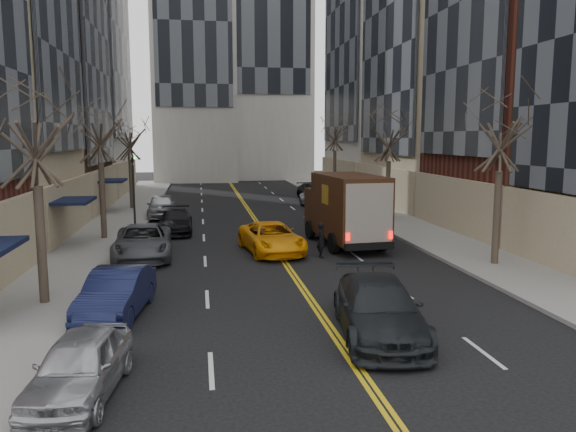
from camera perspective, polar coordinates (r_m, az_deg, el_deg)
name	(u,v)px	position (r m, az deg, el deg)	size (l,w,h in m)	color
ground	(378,397)	(12.80, 9.08, -17.73)	(160.00, 160.00, 0.00)	black
sidewalk_left	(119,220)	(38.69, -16.82, -0.42)	(4.00, 66.00, 0.15)	slate
sidewalk_right	(381,214)	(40.36, 9.38, 0.16)	(4.00, 66.00, 0.15)	slate
streetwall_right	(454,14)	(48.52, 16.55, 19.09)	(12.26, 49.00, 34.00)	#4C301E
tree_lf_near	(33,114)	(19.62, -24.48, 9.38)	(3.20, 3.20, 8.41)	#382D23
tree_lf_mid	(99,116)	(31.37, -18.67, 9.57)	(3.20, 3.20, 8.91)	#382D23
tree_lf_far	(129,130)	(44.23, -15.83, 8.38)	(3.20, 3.20, 8.12)	#382D23
tree_rt_near	(502,115)	(25.25, 20.93, 9.60)	(3.20, 3.20, 8.71)	#382D23
tree_rt_mid	(389,127)	(38.04, 10.26, 8.87)	(3.20, 3.20, 8.32)	#382D23
tree_rt_far	(335,124)	(52.45, 4.82, 9.34)	(3.20, 3.20, 9.11)	#382D23
traffic_signal	(134,185)	(33.25, -15.42, 3.07)	(0.29, 0.26, 4.70)	black
ups_truck	(346,210)	(28.75, 5.86, 0.62)	(3.19, 6.88, 3.66)	black
observer_sedan	(379,309)	(16.07, 9.22, -9.29)	(2.89, 5.62, 1.56)	black
taxi	(272,238)	(26.97, -1.67, -2.24)	(2.40, 5.21, 1.45)	orange
pedestrian	(321,240)	(25.94, 3.42, -2.44)	(0.60, 0.39, 1.65)	black
parked_lf_a	(80,366)	(13.22, -20.39, -14.06)	(1.60, 3.99, 1.36)	#B1B3B9
parked_lf_b	(116,293)	(18.35, -17.04, -7.51)	(1.55, 4.44, 1.46)	#101434
parked_lf_c	(143,242)	(26.56, -14.53, -2.57)	(2.54, 5.51, 1.53)	#494A50
parked_lf_d	(175,221)	(33.15, -11.37, -0.52)	(1.93, 4.75, 1.38)	black
parked_lf_e	(161,206)	(39.71, -12.73, 1.00)	(1.90, 4.72, 1.61)	#A1A4A9
parked_rt_a	(341,205)	(39.70, 5.36, 1.15)	(1.69, 4.83, 1.59)	#44464B
parked_rt_b	(320,199)	(43.81, 3.22, 1.69)	(2.31, 5.01, 1.39)	#A7A9AF
parked_rt_c	(312,191)	(50.53, 2.42, 2.53)	(1.91, 4.69, 1.36)	black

